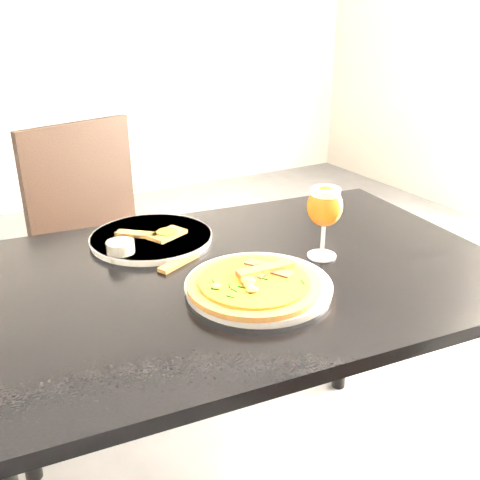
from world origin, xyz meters
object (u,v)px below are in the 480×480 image
dining_table (244,302)px  pizza (255,283)px  beer_glass (325,207)px  chair_far (107,249)px

dining_table → pizza: pizza is taller
pizza → beer_glass: (0.24, 0.08, 0.10)m
dining_table → beer_glass: size_ratio=7.24×
dining_table → chair_far: size_ratio=1.34×
pizza → chair_far: bearing=95.0°
dining_table → beer_glass: 0.29m
chair_far → pizza: size_ratio=3.40×
beer_glass → dining_table: bearing=169.4°
beer_glass → pizza: bearing=-161.1°
chair_far → pizza: bearing=-102.4°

